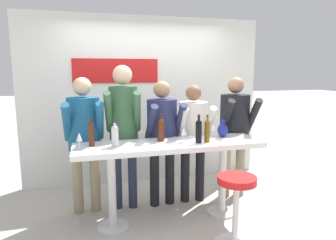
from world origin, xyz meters
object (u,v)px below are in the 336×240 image
Objects in this scene: tasting_table at (170,156)px; person_center at (193,131)px; wine_bottle_2 at (115,135)px; person_far_left at (84,131)px; wine_bottle_1 at (161,129)px; wine_bottle_0 at (199,130)px; wine_glass_2 at (213,127)px; person_center_right at (235,125)px; person_left at (124,121)px; wine_glass_0 at (79,138)px; bar_stool at (236,200)px; wine_bottle_3 at (207,130)px; decorative_vase at (223,130)px; wine_glass_1 at (184,132)px; person_center_left at (162,130)px; wine_bottle_4 at (91,133)px.

tasting_table is 0.65m from person_center.
person_far_left is at bearing 123.73° from wine_bottle_2.
wine_bottle_0 is at bearing -25.89° from wine_bottle_1.
wine_bottle_1 reaches higher than wine_glass_2.
wine_glass_2 is at bearing -143.51° from person_center_right.
wine_glass_0 is (-0.53, -0.49, -0.07)m from person_left.
person_far_left is 9.56× the size of wine_glass_2.
person_center_right is at bearing 63.87° from bar_stool.
person_center is 1.16m from wine_bottle_2.
wine_bottle_3 is (0.42, -0.08, 0.30)m from tasting_table.
decorative_vase is (0.71, 0.12, 0.25)m from tasting_table.
decorative_vase is (0.56, 0.14, -0.04)m from wine_glass_1.
person_center is 0.53m from wine_bottle_3.
person_center_left is 5.13× the size of wine_bottle_1.
person_left is 0.72m from wine_glass_0.
wine_bottle_4 is (0.08, -0.41, 0.05)m from person_far_left.
wine_bottle_2 is (-0.64, -0.44, 0.07)m from person_center_left.
tasting_table is at bearing -36.01° from person_left.
person_left is at bearing -2.00° from person_far_left.
person_left is 1.05m from wine_bottle_3.
wine_glass_2 is at bearing -58.21° from person_center.
person_left is 1.11m from wine_glass_2.
bar_stool is 0.45× the size of person_center_left.
person_far_left is 1.03× the size of person_center_left.
wine_bottle_0 is at bearing -7.79° from wine_bottle_4.
tasting_table is 0.93m from wine_bottle_4.
person_center_left is 0.36m from wine_bottle_1.
person_center is 0.63m from wine_bottle_1.
person_center is 4.95× the size of wine_bottle_1.
wine_bottle_1 reaches higher than wine_glass_1.
person_center_right is (1.03, 0.01, 0.03)m from person_center_left.
person_center_right is at bearing 22.79° from tasting_table.
decorative_vase is at bearing 74.95° from bar_stool.
person_center_right reaches higher than wine_glass_2.
wine_glass_0 is (-0.37, -0.02, -0.01)m from wine_bottle_2.
tasting_table is at bearing 163.74° from wine_bottle_0.
wine_bottle_2 is (-0.15, -0.47, -0.07)m from person_left.
person_center is at bearing -1.68° from person_far_left.
person_center_right reaches higher than wine_bottle_1.
decorative_vase is at bearing -9.30° from wine_glass_2.
wine_bottle_0 is at bearing -2.73° from wine_glass_0.
wine_bottle_2 is 1.58× the size of wine_glass_1.
wine_bottle_1 is 0.67m from wine_glass_2.
wine_bottle_1 is at bearing 154.11° from wine_bottle_0.
person_left is 8.35× the size of decorative_vase.
person_left is 5.60× the size of wine_bottle_0.
decorative_vase is at bearing -12.19° from person_far_left.
wine_bottle_0 is 0.11m from wine_bottle_3.
person_center is at bearing -176.35° from person_center_right.
person_left reaches higher than wine_bottle_1.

